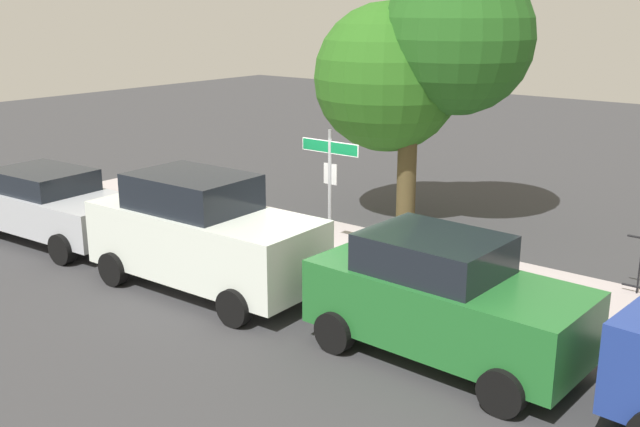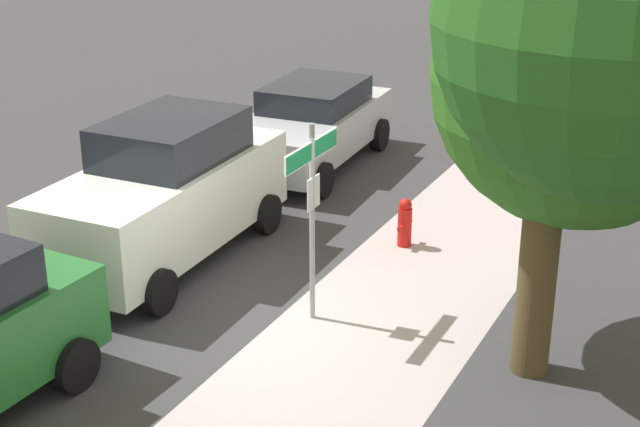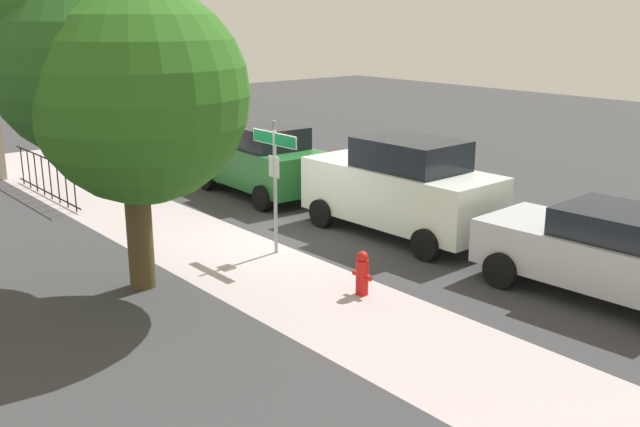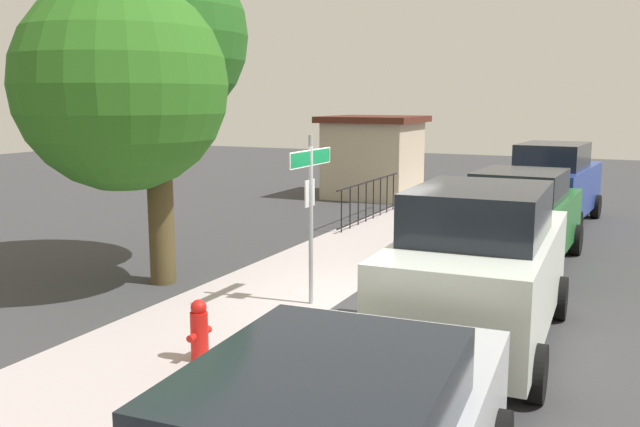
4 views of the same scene
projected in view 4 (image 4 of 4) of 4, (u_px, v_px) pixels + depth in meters
The scene contains 10 objects.
ground_plane at pixel (347, 298), 11.17m from camera, with size 60.00×60.00×0.00m, color #38383A.
sidewalk_strip at pixel (326, 264), 13.50m from camera, with size 24.00×2.60×0.00m, color #B0A4A5.
street_sign at pixel (311, 189), 10.58m from camera, with size 1.39×0.07×2.67m.
shade_tree at pixel (134, 60), 11.71m from camera, with size 4.92×3.94×6.06m.
car_white at pixel (480, 267), 8.87m from camera, with size 4.54×2.09×2.13m.
car_green at pixel (521, 217), 13.28m from camera, with size 4.11×2.09×1.87m.
car_blue at pixel (553, 185), 17.52m from camera, with size 4.77×2.20×2.12m.
iron_fence at pixel (370, 199), 18.27m from camera, with size 4.35×0.04×1.07m.
utility_shed at pixel (373, 156), 22.49m from camera, with size 3.01×3.04×2.66m.
fire_hydrant at pixel (199, 331), 8.45m from camera, with size 0.42×0.22×0.78m.
Camera 4 is at (-9.94, -4.20, 3.21)m, focal length 38.41 mm.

